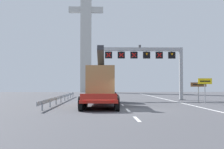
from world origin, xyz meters
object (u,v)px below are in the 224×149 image
at_px(exit_sign_yellow, 205,85).
at_px(bridge_pylon_distant, 86,24).
at_px(heavy_haul_truck_red, 102,84).
at_px(tourist_info_sign_brown, 198,87).
at_px(overhead_lane_gantry, 151,57).

height_order(exit_sign_yellow, bridge_pylon_distant, bridge_pylon_distant).
xyz_separation_m(exit_sign_yellow, bridge_pylon_distant, (-14.66, 47.06, 15.85)).
bearing_deg(heavy_haul_truck_red, exit_sign_yellow, 2.01).
bearing_deg(heavy_haul_truck_red, tourist_info_sign_brown, 16.25).
height_order(tourist_info_sign_brown, bridge_pylon_distant, bridge_pylon_distant).
relative_size(overhead_lane_gantry, bridge_pylon_distant, 0.32).
height_order(heavy_haul_truck_red, exit_sign_yellow, heavy_haul_truck_red).
distance_m(exit_sign_yellow, bridge_pylon_distant, 51.77).
xyz_separation_m(overhead_lane_gantry, heavy_haul_truck_red, (-6.25, -8.01, -3.45)).
distance_m(overhead_lane_gantry, exit_sign_yellow, 9.40).
relative_size(overhead_lane_gantry, heavy_haul_truck_red, 0.79).
distance_m(heavy_haul_truck_red, exit_sign_yellow, 10.47).
height_order(heavy_haul_truck_red, tourist_info_sign_brown, heavy_haul_truck_red).
bearing_deg(tourist_info_sign_brown, exit_sign_yellow, -95.22).
distance_m(heavy_haul_truck_red, bridge_pylon_distant, 50.17).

